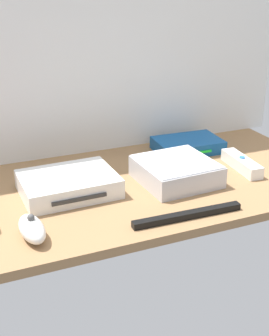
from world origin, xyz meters
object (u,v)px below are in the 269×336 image
game_console (68,184)px  remote_wand (241,163)px  remote_nunchuk (32,229)px  sensor_bar (188,215)px  mini_computer (176,171)px  network_router (188,145)px

game_console → remote_wand: 44.18cm
remote_wand → remote_nunchuk: size_ratio=1.46×
remote_nunchuk → sensor_bar: size_ratio=0.43×
remote_wand → sensor_bar: bearing=-141.4°
sensor_bar → game_console: bearing=134.5°
mini_computer → remote_wand: 18.76cm
mini_computer → network_router: bearing=53.3°
network_router → sensor_bar: 38.50cm
remote_wand → remote_nunchuk: (-55.52, -12.26, 0.53)cm
mini_computer → remote_nunchuk: 38.76cm
game_console → sensor_bar: game_console is taller
game_console → sensor_bar: bearing=-48.5°
sensor_bar → remote_nunchuk: bearing=173.1°
mini_computer → remote_wand: mini_computer is taller
mini_computer → network_router: (12.48, 16.77, -0.94)cm
mini_computer → remote_wand: (18.73, 0.08, -1.13)cm
mini_computer → sensor_bar: (-6.15, -16.92, -1.94)cm
game_console → mini_computer: bearing=-9.9°
network_router → remote_wand: bearing=-66.7°
game_console → remote_wand: size_ratio=1.42×
network_router → sensor_bar: size_ratio=0.77×
network_router → sensor_bar: (-18.63, -33.68, -1.00)cm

